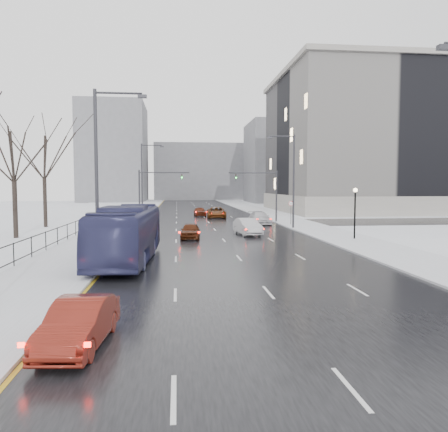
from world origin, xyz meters
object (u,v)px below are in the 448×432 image
object	(u,v)px
streetlight_l_near	(101,168)
sedan_right_cross	(216,212)
sedan_center_near	(190,231)
lamppost_r_mid	(355,206)
streetlight_r_mid	(292,176)
tree_park_d	(16,239)
sedan_right_near	(248,227)
mast_signal_right	(268,190)
mast_signal_left	(148,190)
sedan_center_far	(200,211)
tree_park_e	(46,228)
streetlight_l_far	(144,178)
sedan_left_near	(79,323)
sedan_right_far	(260,218)
bus	(128,233)
no_uturn_sign	(291,206)

from	to	relation	value
streetlight_l_near	sedan_right_cross	bearing A→B (deg)	74.88
sedan_center_near	lamppost_r_mid	bearing A→B (deg)	-5.93
streetlight_r_mid	tree_park_d	bearing A→B (deg)	-166.99
streetlight_r_mid	sedan_right_near	bearing A→B (deg)	-136.37
mast_signal_right	mast_signal_left	xyz separation A→B (m)	(-14.65, 0.00, 0.00)
sedan_right_near	mast_signal_right	bearing A→B (deg)	62.98
sedan_center_far	sedan_right_near	bearing A→B (deg)	-86.63
tree_park_e	streetlight_r_mid	distance (m)	27.25
tree_park_d	mast_signal_left	bearing A→B (deg)	53.20
mast_signal_right	sedan_center_far	size ratio (longest dim) A/B	1.60
streetlight_l_far	sedan_left_near	bearing A→B (deg)	-88.13
mast_signal_right	sedan_right_far	xyz separation A→B (m)	(-1.44, -2.23, -3.33)
tree_park_e	streetlight_l_far	distance (m)	14.01
bus	sedan_center_near	size ratio (longest dim) A/B	3.03
lamppost_r_mid	sedan_right_near	world-z (taller)	lamppost_r_mid
sedan_center_near	tree_park_d	bearing A→B (deg)	178.65
tree_park_d	bus	world-z (taller)	tree_park_d
lamppost_r_mid	no_uturn_sign	size ratio (longest dim) A/B	1.59
streetlight_l_near	no_uturn_sign	size ratio (longest dim) A/B	3.70
sedan_right_cross	lamppost_r_mid	bearing A→B (deg)	-68.06
no_uturn_sign	sedan_right_far	distance (m)	4.05
tree_park_e	sedan_right_near	world-z (taller)	tree_park_e
tree_park_e	no_uturn_sign	distance (m)	27.50
streetlight_l_near	sedan_right_cross	world-z (taller)	streetlight_l_near
mast_signal_left	sedan_left_near	bearing A→B (deg)	-89.13
sedan_left_near	sedan_right_cross	distance (m)	49.72
lamppost_r_mid	streetlight_l_far	bearing A→B (deg)	131.06
tree_park_d	streetlight_r_mid	distance (m)	27.24
streetlight_l_near	lamppost_r_mid	bearing A→B (deg)	27.55
tree_park_e	mast_signal_left	world-z (taller)	tree_park_e
streetlight_r_mid	lamppost_r_mid	bearing A→B (deg)	-74.18
tree_park_d	sedan_center_near	xyz separation A→B (m)	(15.03, -1.50, 0.72)
lamppost_r_mid	sedan_center_far	xyz separation A→B (m)	(-11.50, 30.44, -2.21)
streetlight_l_far	sedan_right_cross	size ratio (longest dim) A/B	1.78
mast_signal_left	no_uturn_sign	distance (m)	17.10
bus	mast_signal_left	bearing A→B (deg)	93.54
tree_park_e	sedan_center_far	bearing A→B (deg)	42.89
lamppost_r_mid	sedan_right_near	xyz separation A→B (m)	(-8.38, 4.71, -2.12)
streetlight_l_near	mast_signal_right	bearing A→B (deg)	61.04
lamppost_r_mid	mast_signal_left	xyz separation A→B (m)	(-18.33, 18.00, 1.16)
sedan_center_near	sedan_center_far	distance (m)	28.04
no_uturn_sign	sedan_right_cross	size ratio (longest dim) A/B	0.48
sedan_right_near	streetlight_l_far	bearing A→B (deg)	114.45
mast_signal_left	streetlight_l_far	bearing A→B (deg)	101.87
sedan_center_near	streetlight_r_mid	bearing A→B (deg)	38.80
bus	sedan_right_near	world-z (taller)	bus
streetlight_l_near	sedan_left_near	size ratio (longest dim) A/B	2.44
bus	no_uturn_sign	bearing A→B (deg)	56.87
sedan_right_near	sedan_center_near	bearing A→B (deg)	-165.19
tree_park_d	sedan_left_near	world-z (taller)	tree_park_d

